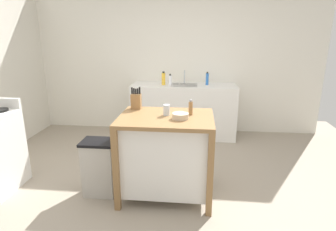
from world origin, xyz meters
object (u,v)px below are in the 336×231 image
(trash_bin, at_px, (100,167))
(pepper_grinder, at_px, (191,108))
(bottle_dish_soap, at_px, (207,79))
(kitchen_island, at_px, (166,152))
(bottle_spray_cleaner, at_px, (170,80))
(bottle_hand_soap, at_px, (163,79))
(bowl_ceramic_small, at_px, (180,116))
(sink_faucet, at_px, (184,77))
(knife_block, at_px, (136,101))
(drinking_cup, at_px, (166,110))

(trash_bin, bearing_deg, pepper_grinder, 8.23)
(pepper_grinder, distance_m, bottle_dish_soap, 1.87)
(kitchen_island, distance_m, bottle_spray_cleaner, 1.90)
(trash_bin, height_order, bottle_hand_soap, bottle_hand_soap)
(bowl_ceramic_small, relative_size, sink_faucet, 0.76)
(trash_bin, relative_size, bottle_spray_cleaner, 3.31)
(knife_block, xyz_separation_m, trash_bin, (-0.36, -0.33, -0.69))
(bottle_dish_soap, bearing_deg, bottle_hand_soap, -174.31)
(kitchen_island, xyz_separation_m, knife_block, (-0.37, 0.27, 0.49))
(sink_faucet, xyz_separation_m, bottle_spray_cleaner, (-0.23, -0.23, -0.02))
(trash_bin, height_order, sink_faucet, sink_faucet)
(knife_block, xyz_separation_m, bottle_hand_soap, (0.12, 1.60, -0.00))
(kitchen_island, height_order, knife_block, knife_block)
(knife_block, xyz_separation_m, pepper_grinder, (0.62, -0.19, -0.01))
(knife_block, xyz_separation_m, drinking_cup, (0.37, -0.23, -0.04))
(bottle_dish_soap, bearing_deg, bottle_spray_cleaner, -169.87)
(bowl_ceramic_small, xyz_separation_m, sink_faucet, (-0.06, 2.13, 0.07))
(trash_bin, bearing_deg, bottle_spray_cleaner, 72.38)
(pepper_grinder, bearing_deg, sink_faucet, 94.53)
(kitchen_island, height_order, pepper_grinder, pepper_grinder)
(bottle_spray_cleaner, height_order, bottle_hand_soap, bottle_hand_soap)
(pepper_grinder, height_order, bottle_spray_cleaner, bottle_spray_cleaner)
(knife_block, distance_m, bowl_ceramic_small, 0.63)
(bottle_hand_soap, bearing_deg, kitchen_island, -82.46)
(kitchen_island, distance_m, knife_block, 0.68)
(bottle_spray_cleaner, bearing_deg, bottle_hand_soap, 162.29)
(kitchen_island, distance_m, bowl_ceramic_small, 0.47)
(bowl_ceramic_small, bearing_deg, trash_bin, 179.15)
(bottle_hand_soap, bearing_deg, bottle_dish_soap, 5.69)
(drinking_cup, distance_m, bottle_hand_soap, 1.84)
(knife_block, xyz_separation_m, sink_faucet, (0.47, 1.79, 0.01))
(bottle_hand_soap, bearing_deg, sink_faucet, 29.07)
(drinking_cup, height_order, sink_faucet, sink_faucet)
(trash_bin, xyz_separation_m, bottle_dish_soap, (1.21, 2.00, 0.68))
(bowl_ceramic_small, relative_size, bottle_spray_cleaner, 0.88)
(bottle_hand_soap, bearing_deg, drinking_cup, -82.29)
(bowl_ceramic_small, xyz_separation_m, bottle_spray_cleaner, (-0.29, 1.90, 0.04))
(sink_faucet, distance_m, bottle_hand_soap, 0.39)
(kitchen_island, relative_size, knife_block, 3.90)
(bottle_hand_soap, xyz_separation_m, bottle_dish_soap, (0.73, 0.07, -0.00))
(kitchen_island, distance_m, bottle_hand_soap, 1.95)
(trash_bin, xyz_separation_m, bottle_spray_cleaner, (0.60, 1.89, 0.67))
(bowl_ceramic_small, height_order, bottle_hand_soap, bottle_hand_soap)
(bowl_ceramic_small, xyz_separation_m, pepper_grinder, (0.10, 0.16, 0.05))
(trash_bin, bearing_deg, knife_block, 42.38)
(knife_block, bearing_deg, sink_faucet, 75.36)
(bottle_spray_cleaner, height_order, bottle_dish_soap, bottle_dish_soap)
(pepper_grinder, height_order, sink_faucet, sink_faucet)
(pepper_grinder, height_order, bottle_dish_soap, bottle_dish_soap)
(bottle_hand_soap, relative_size, bottle_dish_soap, 1.03)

